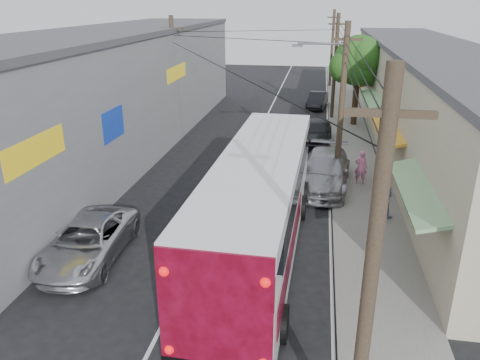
# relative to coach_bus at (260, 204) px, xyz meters

# --- Properties ---
(ground) EXTENTS (120.00, 120.00, 0.00)m
(ground) POSITION_rel_coach_bus_xyz_m (-2.23, -5.92, -1.98)
(ground) COLOR black
(ground) RESTS_ON ground
(sidewalk) EXTENTS (3.00, 80.00, 0.12)m
(sidewalk) POSITION_rel_coach_bus_xyz_m (4.27, 14.08, -1.92)
(sidewalk) COLOR slate
(sidewalk) RESTS_ON ground
(building_right) EXTENTS (7.09, 40.00, 6.25)m
(building_right) POSITION_rel_coach_bus_xyz_m (8.76, 16.08, 1.17)
(building_right) COLOR #B3A78E
(building_right) RESTS_ON ground
(building_left) EXTENTS (7.20, 36.00, 7.25)m
(building_left) POSITION_rel_coach_bus_xyz_m (-10.72, 12.08, 1.67)
(building_left) COLOR gray
(building_left) RESTS_ON ground
(utility_poles) EXTENTS (11.80, 45.28, 8.00)m
(utility_poles) POSITION_rel_coach_bus_xyz_m (0.90, 14.41, 2.15)
(utility_poles) COLOR #473828
(utility_poles) RESTS_ON ground
(street_tree) EXTENTS (4.40, 4.00, 6.60)m
(street_tree) POSITION_rel_coach_bus_xyz_m (4.65, 20.10, 2.69)
(street_tree) COLOR #3F2B19
(street_tree) RESTS_ON ground
(coach_bus) EXTENTS (3.32, 13.33, 3.82)m
(coach_bus) POSITION_rel_coach_bus_xyz_m (0.00, 0.00, 0.00)
(coach_bus) COLOR white
(coach_bus) RESTS_ON ground
(jeepney) EXTENTS (2.63, 5.32, 1.45)m
(jeepney) POSITION_rel_coach_bus_xyz_m (-6.03, -1.48, -1.25)
(jeepney) COLOR silver
(jeepney) RESTS_ON ground
(parked_suv) EXTENTS (2.92, 6.10, 1.71)m
(parked_suv) POSITION_rel_coach_bus_xyz_m (2.37, 7.08, -1.12)
(parked_suv) COLOR #A0A0A8
(parked_suv) RESTS_ON ground
(parked_car_mid) EXTENTS (2.11, 4.76, 1.59)m
(parked_car_mid) POSITION_rel_coach_bus_xyz_m (1.88, 14.83, -1.18)
(parked_car_mid) COLOR black
(parked_car_mid) RESTS_ON ground
(parked_car_far) EXTENTS (1.94, 4.26, 1.36)m
(parked_car_far) POSITION_rel_coach_bus_xyz_m (1.78, 25.96, -1.30)
(parked_car_far) COLOR black
(parked_car_far) RESTS_ON ground
(pedestrian_near) EXTENTS (0.67, 0.48, 1.74)m
(pedestrian_near) POSITION_rel_coach_bus_xyz_m (4.19, 7.62, -0.99)
(pedestrian_near) COLOR pink
(pedestrian_near) RESTS_ON sidewalk
(pedestrian_far) EXTENTS (1.00, 0.87, 1.74)m
(pedestrian_far) POSITION_rel_coach_bus_xyz_m (4.88, 3.77, -0.99)
(pedestrian_far) COLOR #8498C1
(pedestrian_far) RESTS_ON sidewalk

